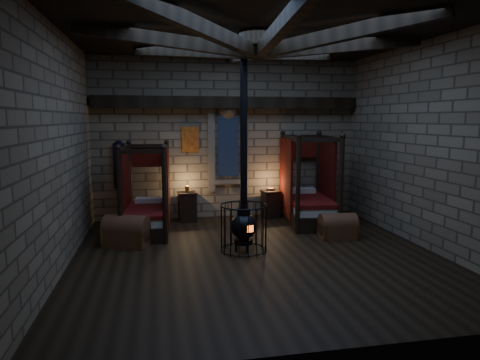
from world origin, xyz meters
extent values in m
cube|color=black|center=(0.00, 0.00, 0.00)|extent=(7.00, 7.00, 0.01)
cube|color=#847054|center=(0.00, 3.50, 2.10)|extent=(7.00, 0.02, 4.20)
cube|color=#847054|center=(0.00, -3.50, 2.10)|extent=(7.00, 0.02, 4.20)
cube|color=#847054|center=(-3.50, 0.00, 2.10)|extent=(0.02, 7.00, 4.20)
cube|color=#847054|center=(3.50, 0.00, 2.10)|extent=(0.02, 7.00, 4.20)
cube|color=black|center=(0.00, 0.00, 4.20)|extent=(7.00, 7.00, 0.01)
cube|color=black|center=(0.00, 3.32, 3.05)|extent=(6.86, 0.35, 0.30)
cylinder|color=black|center=(0.00, 0.00, 4.05)|extent=(0.70, 0.70, 0.25)
cube|color=black|center=(0.00, 3.45, 1.90)|extent=(0.55, 0.04, 1.60)
cube|color=#9A110E|center=(-1.00, 3.46, 2.10)|extent=(0.45, 0.03, 0.65)
cube|color=black|center=(-2.80, 3.34, 1.45)|extent=(0.30, 0.10, 1.15)
cube|color=black|center=(2.80, 3.34, 1.45)|extent=(0.30, 0.10, 1.15)
cube|color=black|center=(-2.13, 2.09, 0.16)|extent=(1.10, 1.96, 0.33)
cube|color=beige|center=(-2.13, 2.09, 0.42)|extent=(0.98, 1.81, 0.20)
cube|color=maroon|center=(-2.13, 2.09, 0.55)|extent=(1.04, 1.85, 0.09)
cube|color=beige|center=(-2.09, 2.78, 0.64)|extent=(0.66, 0.36, 0.13)
cube|color=#5D1008|center=(-2.08, 3.03, 1.69)|extent=(1.01, 0.10, 0.50)
cylinder|color=black|center=(-2.64, 1.20, 1.01)|extent=(0.10, 0.10, 2.02)
cylinder|color=black|center=(-2.54, 3.03, 1.01)|extent=(0.10, 0.10, 2.02)
cylinder|color=black|center=(-1.73, 1.15, 1.01)|extent=(0.10, 0.10, 2.02)
cylinder|color=black|center=(-1.62, 2.98, 1.01)|extent=(0.10, 0.10, 2.02)
cube|color=#5D1008|center=(-2.60, 2.39, 1.05)|extent=(0.13, 1.37, 1.79)
cube|color=#5D1008|center=(-1.63, 2.34, 1.05)|extent=(0.13, 1.37, 1.79)
cube|color=black|center=(1.88, 2.32, 0.18)|extent=(1.30, 2.19, 0.36)
cube|color=beige|center=(1.88, 2.32, 0.46)|extent=(1.16, 2.02, 0.22)
cube|color=maroon|center=(1.88, 2.32, 0.60)|extent=(1.23, 2.06, 0.10)
cube|color=beige|center=(1.96, 3.08, 0.70)|extent=(0.74, 0.42, 0.14)
cube|color=#5D1008|center=(1.99, 3.35, 1.86)|extent=(1.10, 0.17, 0.55)
cylinder|color=black|center=(1.27, 1.38, 1.10)|extent=(0.11, 0.11, 2.21)
cylinder|color=black|center=(1.49, 3.37, 1.10)|extent=(0.11, 0.11, 2.21)
cylinder|color=black|center=(2.27, 1.27, 1.10)|extent=(0.11, 0.11, 2.21)
cylinder|color=black|center=(2.48, 3.27, 1.10)|extent=(0.11, 0.11, 2.21)
cube|color=#5D1008|center=(1.38, 2.68, 1.15)|extent=(0.22, 1.50, 1.96)
cube|color=#5D1008|center=(2.44, 2.56, 1.15)|extent=(0.22, 1.50, 1.96)
cube|color=brown|center=(-2.52, 1.16, 0.19)|extent=(1.04, 0.84, 0.37)
cylinder|color=brown|center=(-2.52, 1.16, 0.37)|extent=(1.04, 0.84, 0.55)
cube|color=#AB8434|center=(-2.91, 1.31, 0.19)|extent=(0.26, 0.55, 0.40)
cube|color=#AB8434|center=(-2.13, 1.01, 0.19)|extent=(0.26, 0.55, 0.40)
cube|color=brown|center=(2.03, 0.85, 0.16)|extent=(0.82, 0.53, 0.33)
cylinder|color=brown|center=(2.03, 0.85, 0.33)|extent=(0.82, 0.53, 0.48)
cube|color=#AB8434|center=(1.67, 0.87, 0.16)|extent=(0.08, 0.50, 0.35)
cube|color=#AB8434|center=(2.40, 0.82, 0.16)|extent=(0.08, 0.50, 0.35)
cube|color=black|center=(-1.13, 3.09, 0.36)|extent=(0.47, 0.45, 0.72)
cube|color=black|center=(-1.13, 3.09, 0.74)|extent=(0.51, 0.49, 0.04)
cylinder|color=#AB8434|center=(-1.13, 3.09, 0.85)|extent=(0.10, 0.10, 0.17)
cube|color=black|center=(1.08, 3.08, 0.35)|extent=(0.46, 0.45, 0.70)
cube|color=black|center=(1.08, 3.08, 0.72)|extent=(0.51, 0.49, 0.04)
cube|color=brown|center=(1.08, 3.08, 0.78)|extent=(0.19, 0.15, 0.05)
cylinder|color=black|center=(-0.20, 0.32, 0.21)|extent=(0.38, 0.38, 0.09)
sphere|color=black|center=(-0.20, 0.32, 0.52)|extent=(0.53, 0.53, 0.53)
cylinder|color=black|center=(-0.20, 0.32, 0.80)|extent=(0.26, 0.26, 0.13)
cube|color=#FF5914|center=(-0.12, 0.08, 0.52)|extent=(0.13, 0.06, 0.13)
cylinder|color=black|center=(-0.20, 0.32, 2.45)|extent=(0.14, 0.14, 3.20)
torus|color=black|center=(-0.20, 0.32, 0.04)|extent=(0.93, 0.93, 0.03)
torus|color=black|center=(-0.20, 0.32, 0.94)|extent=(0.93, 0.93, 0.03)
camera|label=1|loc=(-1.84, -7.79, 2.63)|focal=32.00mm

